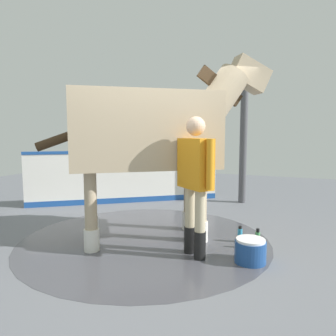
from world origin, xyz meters
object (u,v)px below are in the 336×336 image
(horse, at_px, (152,132))
(wash_bucket, at_px, (250,251))
(bottle_shampoo, at_px, (240,235))
(handler, at_px, (195,176))
(bottle_spray, at_px, (257,240))

(horse, xyz_separation_m, wash_bucket, (-0.32, -1.45, -1.42))
(bottle_shampoo, bearing_deg, wash_bucket, -160.38)
(horse, distance_m, handler, 1.02)
(bottle_shampoo, xyz_separation_m, bottle_spray, (-0.18, -0.26, 0.02))
(wash_bucket, bearing_deg, horse, 77.45)
(bottle_shampoo, relative_size, bottle_spray, 0.84)
(wash_bucket, distance_m, bottle_spray, 0.49)
(horse, bearing_deg, wash_bucket, -49.25)
(horse, bearing_deg, bottle_spray, -30.14)
(handler, bearing_deg, bottle_spray, 166.58)
(horse, height_order, bottle_spray, horse)
(wash_bucket, relative_size, bottle_spray, 1.33)
(bottle_spray, bearing_deg, horse, 96.55)
(handler, height_order, bottle_shampoo, handler)
(handler, bearing_deg, bottle_shampoo, -172.61)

